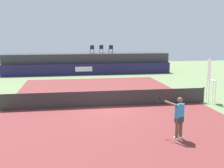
# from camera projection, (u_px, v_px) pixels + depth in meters

# --- Properties ---
(ground_plane) EXTENTS (48.00, 48.00, 0.00)m
(ground_plane) POSITION_uv_depth(u_px,v_px,m) (101.00, 96.00, 19.94)
(ground_plane) COLOR #6B7F51
(court_inner) EXTENTS (12.00, 22.00, 0.00)m
(court_inner) POSITION_uv_depth(u_px,v_px,m) (107.00, 106.00, 17.02)
(court_inner) COLOR maroon
(court_inner) RESTS_ON ground
(sponsor_wall) EXTENTS (18.00, 0.22, 1.20)m
(sponsor_wall) POSITION_uv_depth(u_px,v_px,m) (89.00, 69.00, 30.04)
(sponsor_wall) COLOR #231E4C
(sponsor_wall) RESTS_ON ground
(spectator_platform) EXTENTS (18.00, 2.80, 2.20)m
(spectator_platform) POSITION_uv_depth(u_px,v_px,m) (87.00, 63.00, 31.70)
(spectator_platform) COLOR #38383D
(spectator_platform) RESTS_ON ground
(spectator_chair_far_left) EXTENTS (0.46, 0.46, 0.89)m
(spectator_chair_far_left) POSITION_uv_depth(u_px,v_px,m) (92.00, 49.00, 31.34)
(spectator_chair_far_left) COLOR #1E232D
(spectator_chair_far_left) RESTS_ON spectator_platform
(spectator_chair_left) EXTENTS (0.48, 0.48, 0.89)m
(spectator_chair_left) POSITION_uv_depth(u_px,v_px,m) (101.00, 49.00, 31.88)
(spectator_chair_left) COLOR #1E232D
(spectator_chair_left) RESTS_ON spectator_platform
(spectator_chair_center) EXTENTS (0.44, 0.44, 0.89)m
(spectator_chair_center) POSITION_uv_depth(u_px,v_px,m) (111.00, 49.00, 31.76)
(spectator_chair_center) COLOR #1E232D
(spectator_chair_center) RESTS_ON spectator_platform
(umpire_chair) EXTENTS (0.49, 0.49, 2.76)m
(umpire_chair) POSITION_uv_depth(u_px,v_px,m) (210.00, 78.00, 17.80)
(umpire_chair) COLOR white
(umpire_chair) RESTS_ON ground
(tennis_net) EXTENTS (12.40, 0.02, 0.95)m
(tennis_net) POSITION_uv_depth(u_px,v_px,m) (107.00, 99.00, 16.94)
(tennis_net) COLOR #2D2D2D
(tennis_net) RESTS_ON ground
(net_post_far) EXTENTS (0.10, 0.10, 1.00)m
(net_post_far) POSITION_uv_depth(u_px,v_px,m) (203.00, 95.00, 17.91)
(net_post_far) COLOR #4C4C51
(net_post_far) RESTS_ON ground
(tennis_player) EXTENTS (1.08, 1.02, 1.77)m
(tennis_player) POSITION_uv_depth(u_px,v_px,m) (179.00, 117.00, 11.56)
(tennis_player) COLOR white
(tennis_player) RESTS_ON court_inner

